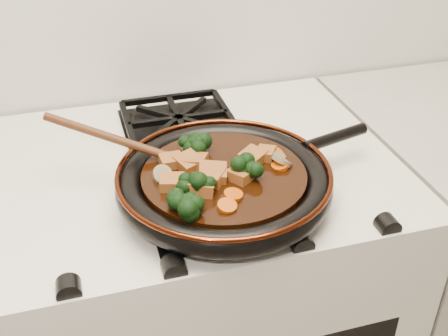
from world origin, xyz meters
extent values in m
cube|color=silver|center=(0.00, 1.69, 0.45)|extent=(0.76, 0.60, 0.90)
cylinder|color=black|center=(0.02, 1.55, 0.93)|extent=(0.34, 0.34, 0.01)
torus|color=black|center=(0.02, 1.55, 0.94)|extent=(0.36, 0.36, 0.04)
torus|color=#4C1A0A|center=(0.02, 1.55, 0.96)|extent=(0.36, 0.36, 0.01)
cylinder|color=black|center=(0.25, 1.61, 0.96)|extent=(0.14, 0.06, 0.02)
cylinder|color=black|center=(0.02, 1.55, 0.95)|extent=(0.28, 0.28, 0.02)
cube|color=brown|center=(-0.07, 1.54, 0.97)|extent=(0.05, 0.05, 0.02)
cube|color=brown|center=(0.10, 1.58, 0.97)|extent=(0.04, 0.05, 0.02)
cube|color=brown|center=(-0.03, 1.59, 0.97)|extent=(0.06, 0.06, 0.03)
cube|color=brown|center=(-0.03, 1.51, 0.97)|extent=(0.06, 0.06, 0.03)
cube|color=brown|center=(0.08, 1.57, 0.97)|extent=(0.06, 0.05, 0.03)
cube|color=brown|center=(-0.01, 1.54, 0.97)|extent=(0.06, 0.06, 0.02)
cube|color=brown|center=(0.04, 1.53, 0.97)|extent=(0.05, 0.05, 0.02)
cube|color=brown|center=(0.00, 1.54, 0.97)|extent=(0.06, 0.06, 0.03)
cube|color=brown|center=(-0.06, 1.60, 0.97)|extent=(0.04, 0.04, 0.02)
cube|color=brown|center=(-0.03, 1.58, 0.97)|extent=(0.05, 0.06, 0.03)
cylinder|color=#B54105|center=(0.00, 1.46, 0.96)|extent=(0.03, 0.03, 0.02)
cylinder|color=#B54105|center=(0.11, 1.54, 0.96)|extent=(0.03, 0.03, 0.02)
cylinder|color=#B54105|center=(0.01, 1.48, 0.96)|extent=(0.03, 0.03, 0.01)
cylinder|color=#B54105|center=(0.12, 1.58, 0.96)|extent=(0.03, 0.03, 0.02)
cylinder|color=brown|center=(-0.08, 1.57, 0.97)|extent=(0.04, 0.04, 0.02)
cylinder|color=brown|center=(-0.02, 1.64, 0.97)|extent=(0.04, 0.04, 0.03)
cylinder|color=brown|center=(0.12, 1.57, 0.97)|extent=(0.04, 0.04, 0.02)
cylinder|color=brown|center=(-0.08, 1.56, 0.97)|extent=(0.04, 0.04, 0.02)
cylinder|color=brown|center=(0.12, 1.55, 0.97)|extent=(0.05, 0.05, 0.03)
ellipsoid|color=#48240F|center=(-0.05, 1.61, 0.96)|extent=(0.07, 0.06, 0.02)
cylinder|color=#48240F|center=(-0.15, 1.66, 0.99)|extent=(0.02, 0.02, 0.24)
camera|label=1|loc=(-0.20, 0.81, 1.47)|focal=45.00mm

